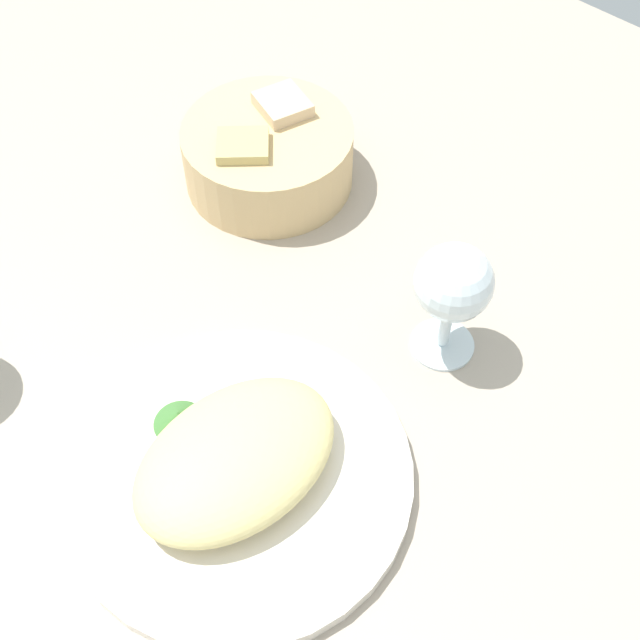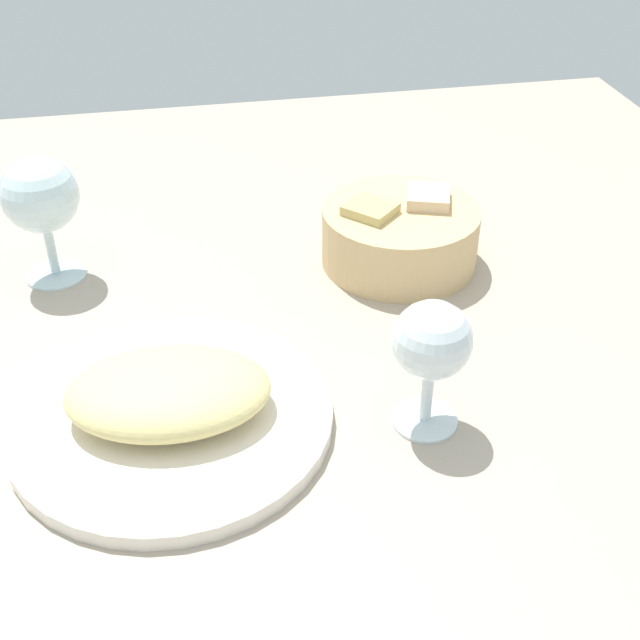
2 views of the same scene
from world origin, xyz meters
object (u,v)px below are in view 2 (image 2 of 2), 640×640
object	(u,v)px
plate	(172,417)
wine_glass_near	(432,346)
bread_basket	(400,234)
wine_glass_far	(41,199)

from	to	relation	value
plate	wine_glass_near	bearing A→B (deg)	-10.30
bread_basket	wine_glass_far	distance (cm)	37.46
plate	bread_basket	world-z (taller)	bread_basket
plate	wine_glass_far	xyz separation A→B (cm)	(-10.99, 26.06, 8.44)
wine_glass_near	wine_glass_far	size ratio (longest dim) A/B	0.87
bread_basket	plate	bearing A→B (deg)	-139.65
bread_basket	wine_glass_far	size ratio (longest dim) A/B	1.24
bread_basket	wine_glass_far	world-z (taller)	wine_glass_far
wine_glass_far	plate	bearing A→B (deg)	-67.13
plate	wine_glass_near	size ratio (longest dim) A/B	2.29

